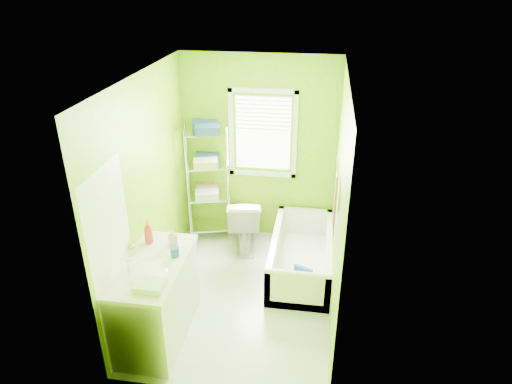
# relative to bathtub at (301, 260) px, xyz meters

# --- Properties ---
(ground) EXTENTS (2.90, 2.90, 0.00)m
(ground) POSITION_rel_bathtub_xyz_m (-0.67, -0.56, -0.17)
(ground) COLOR silver
(ground) RESTS_ON ground
(room_envelope) EXTENTS (2.14, 2.94, 2.62)m
(room_envelope) POSITION_rel_bathtub_xyz_m (-0.67, -0.56, 1.38)
(room_envelope) COLOR #74AC08
(room_envelope) RESTS_ON ground
(window) EXTENTS (0.92, 0.05, 1.22)m
(window) POSITION_rel_bathtub_xyz_m (-0.62, 0.86, 1.45)
(window) COLOR white
(window) RESTS_ON ground
(door) EXTENTS (0.09, 0.80, 2.00)m
(door) POSITION_rel_bathtub_xyz_m (-1.71, -1.56, 0.83)
(door) COLOR white
(door) RESTS_ON ground
(right_wall_decor) EXTENTS (0.04, 1.48, 1.17)m
(right_wall_decor) POSITION_rel_bathtub_xyz_m (0.36, -0.58, 1.15)
(right_wall_decor) COLOR #410712
(right_wall_decor) RESTS_ON ground
(bathtub) EXTENTS (0.75, 1.62, 0.52)m
(bathtub) POSITION_rel_bathtub_xyz_m (0.00, 0.00, 0.00)
(bathtub) COLOR white
(bathtub) RESTS_ON ground
(toilet) EXTENTS (0.56, 0.84, 0.79)m
(toilet) POSITION_rel_bathtub_xyz_m (-0.82, 0.48, 0.23)
(toilet) COLOR white
(toilet) RESTS_ON ground
(vanity) EXTENTS (0.62, 1.20, 1.16)m
(vanity) POSITION_rel_bathtub_xyz_m (-1.43, -1.35, 0.31)
(vanity) COLOR silver
(vanity) RESTS_ON ground
(wire_shelf_unit) EXTENTS (0.64, 0.52, 1.72)m
(wire_shelf_unit) POSITION_rel_bathtub_xyz_m (-1.36, 0.70, 0.89)
(wire_shelf_unit) COLOR silver
(wire_shelf_unit) RESTS_ON ground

